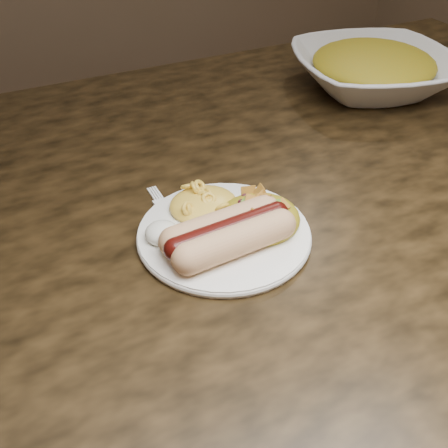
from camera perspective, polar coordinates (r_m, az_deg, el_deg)
name	(u,v)px	position (r m, az deg, el deg)	size (l,w,h in m)	color
table	(234,228)	(0.81, 1.08, -0.43)	(1.60, 0.90, 0.75)	#402C15
plate	(224,234)	(0.64, 0.00, -1.09)	(0.21, 0.21, 0.01)	white
hotdog	(229,232)	(0.60, 0.50, -0.90)	(0.14, 0.08, 0.04)	tan
mac_and_cheese	(203,196)	(0.67, -2.27, 3.04)	(0.09, 0.08, 0.03)	yellow
sour_cream	(162,230)	(0.62, -6.79, -0.65)	(0.04, 0.04, 0.02)	white
taco_salad	(259,211)	(0.64, 3.86, 1.38)	(0.10, 0.10, 0.05)	#C87801
fork	(173,220)	(0.67, -5.57, 0.44)	(0.02, 0.14, 0.00)	white
serving_bowl	(372,72)	(1.05, 15.84, 15.66)	(0.29, 0.29, 0.07)	silver
bowl_filling	(374,64)	(1.04, 15.98, 16.41)	(0.22, 0.22, 0.06)	#C87801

